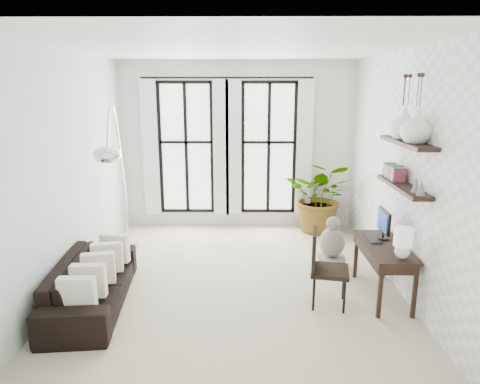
{
  "coord_description": "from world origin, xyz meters",
  "views": [
    {
      "loc": [
        0.12,
        -5.77,
        2.71
      ],
      "look_at": [
        0.07,
        0.3,
        1.21
      ],
      "focal_mm": 32.0,
      "sensor_mm": 36.0,
      "label": 1
    }
  ],
  "objects_px": {
    "sofa": "(92,283)",
    "plant": "(321,197)",
    "desk": "(386,249)",
    "desk_chair": "(323,263)",
    "arc_lamp": "(115,142)",
    "buddha": "(332,244)"
  },
  "relations": [
    {
      "from": "sofa",
      "to": "plant",
      "type": "bearing_deg",
      "value": -54.71
    },
    {
      "from": "plant",
      "to": "desk_chair",
      "type": "distance_m",
      "value": 2.9
    },
    {
      "from": "sofa",
      "to": "plant",
      "type": "relative_size",
      "value": 1.49
    },
    {
      "from": "desk",
      "to": "arc_lamp",
      "type": "distance_m",
      "value": 3.95
    },
    {
      "from": "desk",
      "to": "arc_lamp",
      "type": "relative_size",
      "value": 0.49
    },
    {
      "from": "arc_lamp",
      "to": "desk",
      "type": "bearing_deg",
      "value": -12.88
    },
    {
      "from": "desk",
      "to": "desk_chair",
      "type": "bearing_deg",
      "value": -168.64
    },
    {
      "from": "buddha",
      "to": "plant",
      "type": "bearing_deg",
      "value": 86.87
    },
    {
      "from": "desk",
      "to": "buddha",
      "type": "height_order",
      "value": "desk"
    },
    {
      "from": "desk_chair",
      "to": "arc_lamp",
      "type": "distance_m",
      "value": 3.3
    },
    {
      "from": "desk",
      "to": "arc_lamp",
      "type": "height_order",
      "value": "arc_lamp"
    },
    {
      "from": "plant",
      "to": "arc_lamp",
      "type": "bearing_deg",
      "value": -150.44
    },
    {
      "from": "desk_chair",
      "to": "arc_lamp",
      "type": "xyz_separation_m",
      "value": [
        -2.82,
        1.0,
        1.4
      ]
    },
    {
      "from": "plant",
      "to": "arc_lamp",
      "type": "height_order",
      "value": "arc_lamp"
    },
    {
      "from": "plant",
      "to": "buddha",
      "type": "bearing_deg",
      "value": -93.13
    },
    {
      "from": "desk",
      "to": "desk_chair",
      "type": "height_order",
      "value": "desk"
    },
    {
      "from": "desk_chair",
      "to": "buddha",
      "type": "height_order",
      "value": "desk_chair"
    },
    {
      "from": "plant",
      "to": "buddha",
      "type": "distance_m",
      "value": 1.63
    },
    {
      "from": "desk_chair",
      "to": "desk",
      "type": "bearing_deg",
      "value": 22.35
    },
    {
      "from": "plant",
      "to": "buddha",
      "type": "height_order",
      "value": "plant"
    },
    {
      "from": "desk",
      "to": "plant",
      "type": "bearing_deg",
      "value": 97.64
    },
    {
      "from": "desk",
      "to": "arc_lamp",
      "type": "bearing_deg",
      "value": 167.12
    }
  ]
}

